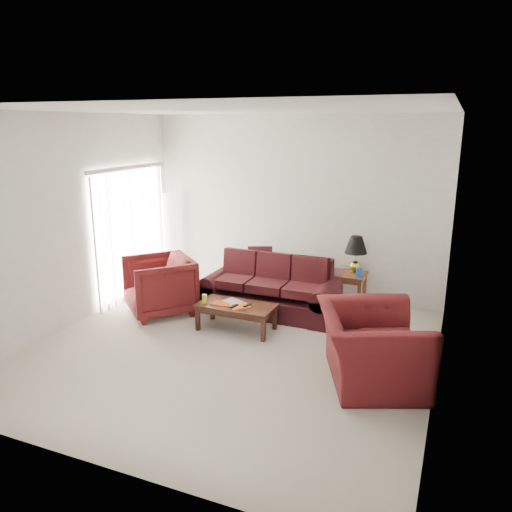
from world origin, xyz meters
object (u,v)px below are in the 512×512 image
(sofa, at_px, (270,287))
(end_table, at_px, (349,290))
(floor_lamp, at_px, (170,238))
(armchair_right, at_px, (371,347))
(coffee_table, at_px, (236,317))
(armchair_left, at_px, (159,285))

(sofa, xyz_separation_m, end_table, (1.07, 0.74, -0.15))
(floor_lamp, relative_size, armchair_right, 1.30)
(sofa, height_order, floor_lamp, floor_lamp)
(armchair_right, xyz_separation_m, coffee_table, (-2.01, 0.73, -0.23))
(floor_lamp, relative_size, coffee_table, 1.53)
(armchair_left, xyz_separation_m, coffee_table, (1.37, -0.15, -0.25))
(end_table, xyz_separation_m, coffee_table, (-1.27, -1.54, -0.09))
(armchair_left, xyz_separation_m, armchair_right, (3.38, -0.88, -0.03))
(floor_lamp, xyz_separation_m, armchair_right, (4.04, -2.28, -0.42))
(end_table, distance_m, coffee_table, 2.00)
(floor_lamp, distance_m, armchair_right, 4.66)
(armchair_left, bearing_deg, armchair_right, 27.16)
(floor_lamp, distance_m, coffee_table, 2.63)
(sofa, xyz_separation_m, floor_lamp, (-2.22, 0.75, 0.41))
(armchair_left, relative_size, coffee_table, 0.90)
(end_table, bearing_deg, armchair_left, -152.14)
(floor_lamp, xyz_separation_m, coffee_table, (2.03, -1.55, -0.64))
(end_table, bearing_deg, coffee_table, -129.40)
(sofa, xyz_separation_m, armchair_left, (-1.56, -0.65, 0.02))
(coffee_table, bearing_deg, sofa, 53.89)
(armchair_right, bearing_deg, end_table, -4.19)
(coffee_table, bearing_deg, floor_lamp, 120.26)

